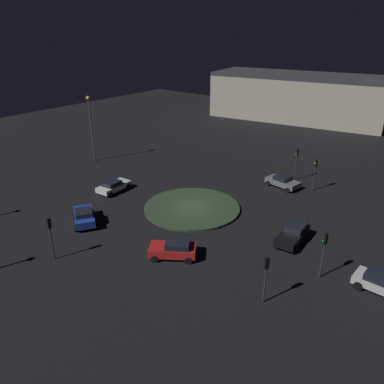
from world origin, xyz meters
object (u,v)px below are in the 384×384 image
car_black (293,234)px  car_blue (84,216)px  car_grey (283,181)px  traffic_light_north (296,158)px  car_red (174,249)px  car_white (113,186)px  traffic_light_northeast (315,169)px  traffic_light_south (50,230)px  traffic_light_east (324,246)px  streetlamp_west (90,119)px  traffic_light_southeast (266,270)px  store_building (298,97)px  car_silver (384,283)px

car_black → car_blue: (-17.73, -9.58, 0.02)m
car_black → car_grey: car_black is taller
traffic_light_north → car_red: bearing=17.8°
car_white → traffic_light_northeast: 23.77m
traffic_light_south → traffic_light_east: size_ratio=0.99×
car_white → traffic_light_north: bearing=-46.0°
car_black → car_blue: size_ratio=1.05×
car_blue → traffic_light_northeast: (14.68, 21.90, 1.99)m
car_grey → traffic_light_south: size_ratio=1.11×
traffic_light_east → streetlamp_west: size_ratio=0.42×
car_red → traffic_light_northeast: size_ratio=1.10×
car_grey → traffic_light_east: (10.28, -14.81, 2.08)m
car_red → car_blue: (-10.88, -0.93, -0.01)m
traffic_light_east → traffic_light_southeast: bearing=81.1°
car_red → traffic_light_north: traffic_light_north is taller
car_blue → traffic_light_northeast: size_ratio=1.13×
traffic_light_northeast → traffic_light_north: traffic_light_north is taller
car_red → traffic_light_east: traffic_light_east is taller
car_red → traffic_light_east: 12.04m
traffic_light_north → car_grey: bearing=16.9°
car_white → traffic_light_northeast: size_ratio=1.08×
car_grey → store_building: store_building is taller
car_red → traffic_light_northeast: (3.81, 20.96, 1.98)m
car_red → streetlamp_west: 28.46m
car_silver → car_blue: bearing=-162.2°
car_red → car_blue: size_ratio=0.97×
car_black → traffic_light_southeast: traffic_light_southeast is taller
car_silver → traffic_light_south: 26.12m
car_red → traffic_light_north: size_ratio=1.05×
streetlamp_west → traffic_light_southeast: bearing=-19.9°
car_black → store_building: bearing=-160.2°
car_white → car_grey: bearing=-51.6°
car_grey → car_white: bearing=-127.7°
car_blue → traffic_light_southeast: bearing=-145.3°
traffic_light_south → car_grey: bearing=-5.1°
car_red → traffic_light_north: (0.66, 22.78, 2.12)m
traffic_light_south → traffic_light_east: (18.53, 11.34, 0.04)m
car_red → traffic_light_south: bearing=6.2°
traffic_light_south → traffic_light_southeast: bearing=-57.5°
car_white → car_silver: bearing=-93.7°
car_silver → traffic_light_east: traffic_light_east is taller
car_white → car_silver: 29.79m
car_black → car_silver: size_ratio=1.06×
traffic_light_south → store_building: 61.85m
car_white → store_building: (1.07, 49.00, 3.83)m
traffic_light_southeast → car_red: bearing=30.5°
car_silver → car_red: bearing=-155.5°
traffic_light_south → traffic_light_east: traffic_light_east is taller
traffic_light_east → car_black: bearing=-31.1°
traffic_light_north → traffic_light_south: 30.39m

